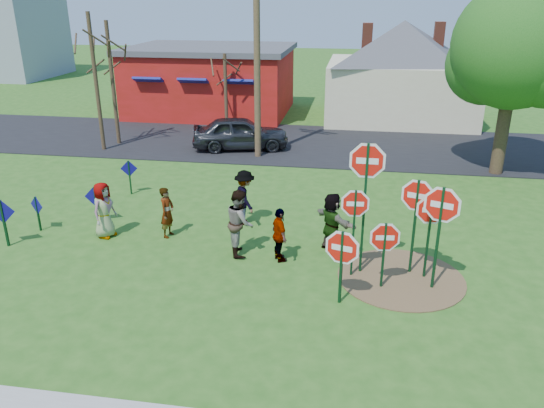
{
  "coord_description": "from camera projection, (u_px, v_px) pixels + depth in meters",
  "views": [
    {
      "loc": [
        3.12,
        -13.19,
        6.73
      ],
      "look_at": [
        0.99,
        0.23,
        1.33
      ],
      "focal_mm": 35.0,
      "sensor_mm": 36.0,
      "label": 1
    }
  ],
  "objects": [
    {
      "name": "suv",
      "position": [
        240.0,
        133.0,
        24.35
      ],
      "size": [
        4.66,
        2.74,
        1.49
      ],
      "primitive_type": "imported",
      "rotation": [
        0.0,
        0.0,
        1.81
      ],
      "color": "#333338",
      "rests_on": "road"
    },
    {
      "name": "person_e",
      "position": [
        280.0,
        235.0,
        14.09
      ],
      "size": [
        0.74,
        0.96,
        1.51
      ],
      "primitive_type": "imported",
      "rotation": [
        0.0,
        0.0,
        2.06
      ],
      "color": "#452A55",
      "rests_on": "ground"
    },
    {
      "name": "red_building",
      "position": [
        212.0,
        80.0,
        31.64
      ],
      "size": [
        9.4,
        7.69,
        3.9
      ],
      "color": "maroon",
      "rests_on": "ground"
    },
    {
      "name": "stop_sign_b",
      "position": [
        366.0,
        175.0,
        12.82
      ],
      "size": [
        1.2,
        0.08,
        3.61
      ],
      "rotation": [
        0.0,
        0.0,
        -0.04
      ],
      "color": "#0E351B",
      "rests_on": "ground"
    },
    {
      "name": "stop_sign_a",
      "position": [
        342.0,
        253.0,
        11.95
      ],
      "size": [
        1.06,
        0.31,
        1.96
      ],
      "rotation": [
        0.0,
        0.0,
        -0.27
      ],
      "color": "#0E351B",
      "rests_on": "ground"
    },
    {
      "name": "person_c",
      "position": [
        240.0,
        222.0,
        14.45
      ],
      "size": [
        0.95,
        1.08,
        1.86
      ],
      "primitive_type": "imported",
      "rotation": [
        0.0,
        0.0,
        1.88
      ],
      "color": "brown",
      "rests_on": "ground"
    },
    {
      "name": "bare_tree_east",
      "position": [
        225.0,
        81.0,
        27.34
      ],
      "size": [
        1.8,
        1.8,
        3.92
      ],
      "color": "#382819",
      "rests_on": "ground"
    },
    {
      "name": "blue_diamond_a",
      "position": [
        3.0,
        218.0,
        14.89
      ],
      "size": [
        0.72,
        0.13,
        1.42
      ],
      "rotation": [
        0.0,
        0.0,
        0.15
      ],
      "color": "#0E351B",
      "rests_on": "ground"
    },
    {
      "name": "utility_pole",
      "position": [
        257.0,
        48.0,
        21.78
      ],
      "size": [
        2.09,
        0.83,
        8.88
      ],
      "rotation": [
        0.0,
        0.0,
        -0.34
      ],
      "color": "#4C3823",
      "rests_on": "ground"
    },
    {
      "name": "stop_sign_d",
      "position": [
        431.0,
        216.0,
        12.9
      ],
      "size": [
        1.02,
        0.08,
        2.37
      ],
      "rotation": [
        0.0,
        0.0,
        0.06
      ],
      "color": "#0E351B",
      "rests_on": "ground"
    },
    {
      "name": "stop_sign_g",
      "position": [
        355.0,
        213.0,
        12.97
      ],
      "size": [
        0.95,
        0.09,
        2.46
      ],
      "rotation": [
        0.0,
        0.0,
        0.07
      ],
      "color": "#0E351B",
      "rests_on": "ground"
    },
    {
      "name": "blue_diamond_d",
      "position": [
        129.0,
        173.0,
        18.85
      ],
      "size": [
        0.59,
        0.14,
        1.26
      ],
      "rotation": [
        0.0,
        0.0,
        0.21
      ],
      "color": "#0E351B",
      "rests_on": "ground"
    },
    {
      "name": "stop_sign_e",
      "position": [
        385.0,
        242.0,
        12.61
      ],
      "size": [
        0.99,
        0.14,
        1.85
      ],
      "rotation": [
        0.0,
        0.0,
        0.13
      ],
      "color": "#0E351B",
      "rests_on": "ground"
    },
    {
      "name": "stop_sign_f",
      "position": [
        441.0,
        213.0,
        12.3
      ],
      "size": [
        1.1,
        0.43,
        2.79
      ],
      "rotation": [
        0.0,
        0.0,
        -0.36
      ],
      "color": "#0E351B",
      "rests_on": "ground"
    },
    {
      "name": "person_f",
      "position": [
        332.0,
        222.0,
        14.68
      ],
      "size": [
        1.43,
        1.5,
        1.69
      ],
      "primitive_type": "imported",
      "rotation": [
        0.0,
        0.0,
        2.31
      ],
      "color": "#1E5231",
      "rests_on": "ground"
    },
    {
      "name": "leafy_tree",
      "position": [
        518.0,
        53.0,
        19.56
      ],
      "size": [
        5.15,
        4.69,
        7.31
      ],
      "color": "#382819",
      "rests_on": "ground"
    },
    {
      "name": "person_d",
      "position": [
        245.0,
        198.0,
        16.39
      ],
      "size": [
        1.11,
        1.29,
        1.73
      ],
      "primitive_type": "imported",
      "rotation": [
        0.0,
        0.0,
        2.09
      ],
      "color": "#323337",
      "rests_on": "ground"
    },
    {
      "name": "ground",
      "position": [
        237.0,
        248.0,
        15.05
      ],
      "size": [
        120.0,
        120.0,
        0.0
      ],
      "primitive_type": "plane",
      "color": "#275819",
      "rests_on": "ground"
    },
    {
      "name": "stop_sign_c",
      "position": [
        417.0,
        206.0,
        13.07
      ],
      "size": [
        1.06,
        0.38,
        2.68
      ],
      "rotation": [
        0.0,
        0.0,
        -0.33
      ],
      "color": "#0E351B",
      "rests_on": "ground"
    },
    {
      "name": "bare_tree_west",
      "position": [
        111.0,
        66.0,
        24.2
      ],
      "size": [
        1.8,
        1.8,
        5.65
      ],
      "color": "#382819",
      "rests_on": "ground"
    },
    {
      "name": "person_b",
      "position": [
        167.0,
        212.0,
        15.55
      ],
      "size": [
        0.45,
        0.61,
        1.53
      ],
      "primitive_type": "imported",
      "rotation": [
        0.0,
        0.0,
        1.41
      ],
      "color": "#277362",
      "rests_on": "ground"
    },
    {
      "name": "cream_house",
      "position": [
        401.0,
        67.0,
        29.68
      ],
      "size": [
        9.4,
        9.4,
        6.5
      ],
      "color": "beige",
      "rests_on": "ground"
    },
    {
      "name": "dirt_patch",
      "position": [
        401.0,
        278.0,
        13.47
      ],
      "size": [
        3.2,
        3.2,
        0.03
      ],
      "primitive_type": "cylinder",
      "color": "brown",
      "rests_on": "ground"
    },
    {
      "name": "bare_tree_mid",
      "position": [
        94.0,
        63.0,
        23.09
      ],
      "size": [
        1.8,
        1.8,
        6.05
      ],
      "color": "#382819",
      "rests_on": "ground"
    },
    {
      "name": "road",
      "position": [
        288.0,
        143.0,
        25.59
      ],
      "size": [
        120.0,
        7.5,
        0.04
      ],
      "primitive_type": "cube",
      "color": "black",
      "rests_on": "ground"
    },
    {
      "name": "blue_diamond_b",
      "position": [
        37.0,
        210.0,
        15.93
      ],
      "size": [
        0.53,
        0.26,
        1.12
      ],
      "rotation": [
        0.0,
        0.0,
        -0.44
      ],
      "color": "#0E351B",
      "rests_on": "ground"
    },
    {
      "name": "person_a",
      "position": [
        104.0,
        210.0,
        15.5
      ],
      "size": [
        0.73,
        0.94,
        1.69
      ],
      "primitive_type": "imported",
      "rotation": [
        0.0,
        0.0,
        1.31
      ],
      "color": "#464D96",
      "rests_on": "ground"
    },
    {
      "name": "blue_diamond_c",
      "position": [
        96.0,
        200.0,
        16.5
      ],
      "size": [
        0.7,
        0.07,
        1.22
      ],
      "rotation": [
        0.0,
        0.0,
        0.05
      ],
      "color": "#0E351B",
      "rests_on": "ground"
    }
  ]
}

